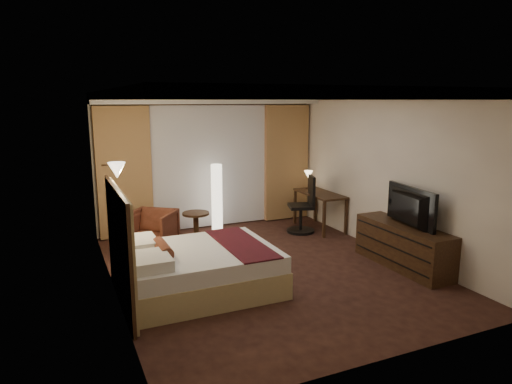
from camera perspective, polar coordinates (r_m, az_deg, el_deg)
name	(u,v)px	position (r m, az deg, el deg)	size (l,w,h in m)	color
floor	(267,269)	(7.17, 1.32, -9.63)	(4.50, 5.50, 0.01)	black
ceiling	(267,91)	(6.69, 1.43, 12.49)	(4.50, 5.50, 0.01)	white
back_wall	(209,161)	(9.33, -5.91, 3.82)	(4.50, 0.02, 2.70)	beige
left_wall	(110,197)	(6.20, -17.78, -0.54)	(0.02, 5.50, 2.70)	beige
right_wall	(387,174)	(8.02, 16.07, 2.19)	(0.02, 5.50, 2.70)	beige
crown_molding	(267,95)	(6.69, 1.43, 11.97)	(4.50, 5.50, 0.12)	black
soffit	(212,99)	(9.01, -5.57, 11.53)	(4.50, 0.50, 0.20)	white
curtain_sheer	(210,167)	(9.27, -5.74, 3.15)	(2.48, 0.04, 2.45)	silver
curtain_left_drape	(124,173)	(8.83, -16.14, 2.34)	(1.00, 0.14, 2.45)	#AB894E
curtain_right_drape	(286,163)	(9.88, 3.79, 3.69)	(1.00, 0.14, 2.45)	#AB894E
wall_sconce	(117,170)	(6.62, -17.00, 2.62)	(0.24, 0.24, 0.24)	white
bed	(200,270)	(6.38, -7.04, -9.60)	(2.04, 1.59, 0.60)	white
headboard	(120,248)	(6.03, -16.58, -6.70)	(0.12, 1.89, 1.50)	tan
armchair	(152,228)	(8.18, -12.91, -4.43)	(0.74, 0.70, 0.77)	#502818
side_table	(196,227)	(8.53, -7.49, -4.33)	(0.50, 0.50, 0.55)	black
floor_lamp	(217,198)	(8.99, -4.91, -0.77)	(0.29, 0.29, 1.37)	white
desk	(319,211)	(9.31, 7.94, -2.35)	(0.55, 1.23, 0.75)	black
desk_lamp	(308,181)	(9.59, 6.55, 1.42)	(0.18, 0.18, 0.34)	#FFD899
office_chair	(301,204)	(9.00, 5.64, -1.53)	(0.55, 0.55, 1.13)	black
dresser	(403,246)	(7.53, 17.91, -6.43)	(0.50, 1.75, 0.68)	black
television	(404,204)	(7.33, 18.06, -1.41)	(1.17, 0.67, 0.15)	black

